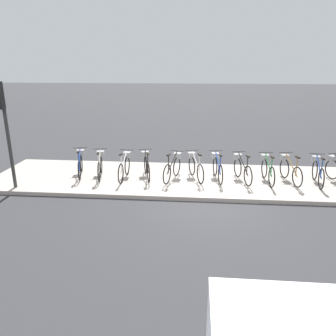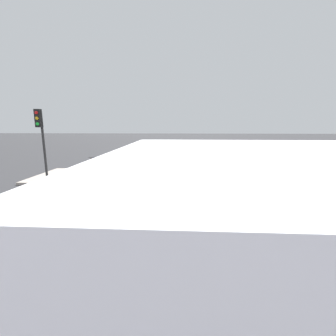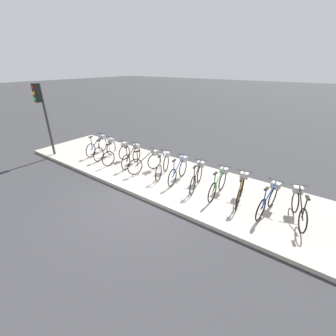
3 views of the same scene
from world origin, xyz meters
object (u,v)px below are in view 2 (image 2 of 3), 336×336
(parked_bicycle_4, at_px, (155,168))
(parked_bicycle_9, at_px, (232,168))
(pedestrian, at_px, (292,158))
(parked_bicycle_11, at_px, (265,169))
(traffic_light, at_px, (41,130))
(parked_bicycle_10, at_px, (250,169))
(truck, at_px, (304,313))
(parked_bicycle_1, at_px, (106,167))
(parked_bicycle_2, at_px, (123,168))
(parked_bicycle_5, at_px, (170,168))
(parked_bicycle_8, at_px, (217,169))
(parked_bicycle_0, at_px, (93,167))
(parked_bicycle_6, at_px, (184,168))
(parked_bicycle_7, at_px, (201,168))
(parked_bicycle_3, at_px, (138,167))

(parked_bicycle_4, relative_size, parked_bicycle_9, 0.98)
(pedestrian, bearing_deg, parked_bicycle_11, -170.16)
(pedestrian, bearing_deg, traffic_light, -171.73)
(parked_bicycle_10, relative_size, truck, 0.32)
(parked_bicycle_1, height_order, parked_bicycle_9, same)
(parked_bicycle_1, relative_size, parked_bicycle_10, 0.99)
(parked_bicycle_2, height_order, parked_bicycle_11, same)
(parked_bicycle_9, bearing_deg, parked_bicycle_11, 0.83)
(parked_bicycle_5, height_order, parked_bicycle_11, same)
(parked_bicycle_1, xyz_separation_m, parked_bicycle_8, (5.45, 0.02, 0.00))
(parked_bicycle_0, relative_size, parked_bicycle_8, 0.97)
(parked_bicycle_2, bearing_deg, parked_bicycle_11, 1.27)
(parked_bicycle_1, xyz_separation_m, parked_bicycle_6, (3.87, 0.10, 0.00))
(truck, bearing_deg, parked_bicycle_1, 115.36)
(parked_bicycle_1, height_order, parked_bicycle_7, same)
(parked_bicycle_8, xyz_separation_m, parked_bicycle_10, (1.54, -0.05, 0.00))
(parked_bicycle_7, bearing_deg, parked_bicycle_2, -178.52)
(parked_bicycle_4, xyz_separation_m, parked_bicycle_8, (3.01, 0.04, 0.00))
(parked_bicycle_11, bearing_deg, truck, -108.85)
(parked_bicycle_6, relative_size, parked_bicycle_8, 0.99)
(parked_bicycle_5, bearing_deg, truck, -82.10)
(parked_bicycle_4, xyz_separation_m, pedestrian, (6.64, 0.34, 0.49))
(parked_bicycle_1, height_order, pedestrian, pedestrian)
(parked_bicycle_3, distance_m, parked_bicycle_7, 3.10)
(parked_bicycle_9, xyz_separation_m, parked_bicycle_11, (1.57, 0.02, 0.00))
(parked_bicycle_1, relative_size, parked_bicycle_5, 1.03)
(parked_bicycle_9, bearing_deg, truck, -100.03)
(parked_bicycle_2, relative_size, parked_bicycle_9, 1.02)
(parked_bicycle_0, distance_m, parked_bicycle_9, 6.86)
(parked_bicycle_2, distance_m, parked_bicycle_11, 6.88)
(parked_bicycle_5, relative_size, parked_bicycle_8, 0.96)
(pedestrian, bearing_deg, parked_bicycle_1, -177.92)
(parked_bicycle_1, xyz_separation_m, parked_bicycle_4, (2.44, -0.01, 0.00))
(parked_bicycle_0, height_order, parked_bicycle_9, same)
(parked_bicycle_9, xyz_separation_m, parked_bicycle_10, (0.83, -0.10, 0.00))
(parked_bicycle_1, bearing_deg, parked_bicycle_8, 0.22)
(parked_bicycle_6, relative_size, parked_bicycle_11, 1.05)
(parked_bicycle_4, xyz_separation_m, parked_bicycle_9, (3.71, 0.09, 0.00))
(parked_bicycle_1, xyz_separation_m, parked_bicycle_9, (6.15, 0.07, 0.00))
(parked_bicycle_2, distance_m, parked_bicycle_3, 0.72)
(parked_bicycle_5, bearing_deg, parked_bicycle_6, -0.15)
(parked_bicycle_4, height_order, parked_bicycle_7, same)
(parked_bicycle_7, xyz_separation_m, parked_bicycle_8, (0.80, -0.02, 0.00))
(parked_bicycle_3, height_order, truck, truck)
(parked_bicycle_10, bearing_deg, parked_bicycle_4, 179.88)
(parked_bicycle_0, relative_size, parked_bicycle_2, 0.97)
(parked_bicycle_10, bearing_deg, parked_bicycle_0, 179.13)
(parked_bicycle_2, xyz_separation_m, parked_bicycle_7, (3.80, 0.10, 0.00))
(parked_bicycle_6, xyz_separation_m, parked_bicycle_8, (1.58, -0.08, 0.00))
(parked_bicycle_9, distance_m, truck, 9.69)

